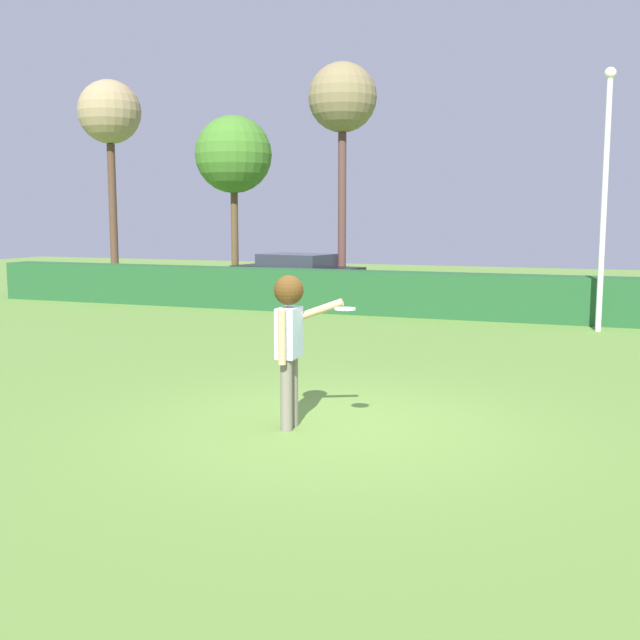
# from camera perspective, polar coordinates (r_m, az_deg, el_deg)

# --- Properties ---
(ground_plane) EXTENTS (60.00, 60.00, 0.00)m
(ground_plane) POSITION_cam_1_polar(r_m,az_deg,el_deg) (9.19, 0.91, -7.83)
(ground_plane) COLOR olive
(person) EXTENTS (0.74, 0.60, 1.79)m
(person) POSITION_cam_1_polar(r_m,az_deg,el_deg) (8.87, -2.24, -0.83)
(person) COLOR slate
(person) RESTS_ON ground
(frisbee) EXTENTS (0.23, 0.23, 0.03)m
(frisbee) POSITION_cam_1_polar(r_m,az_deg,el_deg) (8.36, 1.86, 0.83)
(frisbee) COLOR white
(lamppost) EXTENTS (0.24, 0.24, 5.51)m
(lamppost) POSITION_cam_1_polar(r_m,az_deg,el_deg) (17.52, 20.28, 9.19)
(lamppost) COLOR silver
(lamppost) RESTS_ON ground
(hedge_row) EXTENTS (27.90, 0.90, 1.08)m
(hedge_row) POSITION_cam_1_polar(r_m,az_deg,el_deg) (18.98, 11.62, 1.71)
(hedge_row) COLOR #21542A
(hedge_row) RESTS_ON ground
(parked_car_black) EXTENTS (4.45, 2.47, 1.25)m
(parked_car_black) POSITION_cam_1_polar(r_m,az_deg,el_deg) (25.06, -1.72, 3.61)
(parked_car_black) COLOR black
(parked_car_black) RESTS_ON ground
(maple_tree) EXTENTS (2.18, 2.18, 7.27)m
(maple_tree) POSITION_cam_1_polar(r_m,az_deg,el_deg) (25.35, 1.67, 15.84)
(maple_tree) COLOR brown
(maple_tree) RESTS_ON ground
(bare_elm_tree) EXTENTS (2.27, 2.27, 7.35)m
(bare_elm_tree) POSITION_cam_1_polar(r_m,az_deg,el_deg) (29.96, -15.26, 14.36)
(bare_elm_tree) COLOR #4F3628
(bare_elm_tree) RESTS_ON ground
(willow_tree) EXTENTS (2.61, 2.61, 5.85)m
(willow_tree) POSITION_cam_1_polar(r_m,az_deg,el_deg) (26.96, -6.40, 11.98)
(willow_tree) COLOR brown
(willow_tree) RESTS_ON ground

